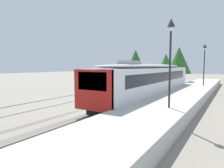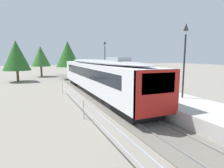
# 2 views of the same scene
# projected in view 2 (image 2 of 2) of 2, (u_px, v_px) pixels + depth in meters

# --- Properties ---
(ground_plane) EXTENTS (160.00, 160.00, 0.00)m
(ground_plane) POSITION_uv_depth(u_px,v_px,m) (85.00, 114.00, 12.84)
(ground_plane) COLOR gray
(track_rails) EXTENTS (3.20, 60.00, 0.14)m
(track_rails) POSITION_uv_depth(u_px,v_px,m) (123.00, 109.00, 14.00)
(track_rails) COLOR #6B665B
(track_rails) RESTS_ON ground
(commuter_train) EXTENTS (2.82, 20.44, 3.74)m
(commuter_train) POSITION_uv_depth(u_px,v_px,m) (98.00, 74.00, 19.11)
(commuter_train) COLOR silver
(commuter_train) RESTS_ON track_rails
(station_platform) EXTENTS (3.90, 60.00, 0.90)m
(station_platform) POSITION_uv_depth(u_px,v_px,m) (159.00, 100.00, 15.19)
(station_platform) COLOR #B7B5AD
(station_platform) RESTS_ON ground
(platform_lamp_mid_platform) EXTENTS (0.34, 0.34, 5.35)m
(platform_lamp_mid_platform) POSITION_uv_depth(u_px,v_px,m) (185.00, 47.00, 13.31)
(platform_lamp_mid_platform) COLOR #232328
(platform_lamp_mid_platform) RESTS_ON station_platform
(platform_lamp_far_end) EXTENTS (0.34, 0.34, 5.35)m
(platform_lamp_far_end) POSITION_uv_depth(u_px,v_px,m) (105.00, 52.00, 28.03)
(platform_lamp_far_end) COLOR #232328
(platform_lamp_far_end) RESTS_ON station_platform
(tree_behind_carpark) EXTENTS (3.72, 3.72, 5.95)m
(tree_behind_carpark) POSITION_uv_depth(u_px,v_px,m) (41.00, 56.00, 36.25)
(tree_behind_carpark) COLOR brown
(tree_behind_carpark) RESTS_ON ground
(tree_behind_station_far) EXTENTS (3.98, 3.98, 6.57)m
(tree_behind_station_far) POSITION_uv_depth(u_px,v_px,m) (68.00, 54.00, 31.70)
(tree_behind_station_far) COLOR brown
(tree_behind_station_far) RESTS_ON ground
(tree_distant_left) EXTENTS (4.13, 4.13, 6.41)m
(tree_distant_left) POSITION_uv_depth(u_px,v_px,m) (16.00, 56.00, 28.87)
(tree_distant_left) COLOR brown
(tree_distant_left) RESTS_ON ground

